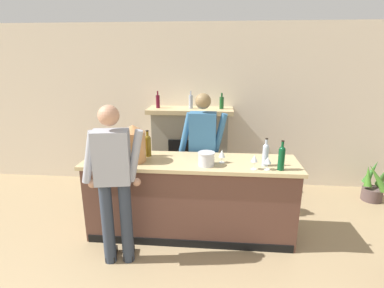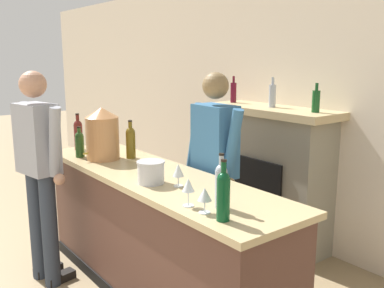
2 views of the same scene
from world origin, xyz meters
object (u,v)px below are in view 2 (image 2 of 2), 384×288
at_px(fireplace_stone, 270,175).
at_px(wine_bottle_burgundy_dark, 78,133).
at_px(ice_bucket_steel, 151,172).
at_px(wine_bottle_rose_blush, 80,143).
at_px(copper_dispenser, 102,133).
at_px(wine_glass_front_right, 205,195).
at_px(wine_glass_mid_counter, 188,186).
at_px(person_customer, 40,169).
at_px(wine_bottle_merlot_tall, 221,184).
at_px(wine_bottle_port_short, 131,141).
at_px(wine_bottle_chardonnay_pale, 223,194).
at_px(wine_glass_near_bucket, 178,171).
at_px(person_bartender, 214,170).

xyz_separation_m(fireplace_stone, wine_bottle_burgundy_dark, (-1.03, -1.56, 0.45)).
distance_m(ice_bucket_steel, wine_bottle_rose_blush, 1.07).
xyz_separation_m(copper_dispenser, ice_bucket_steel, (0.87, -0.06, -0.15)).
distance_m(fireplace_stone, wine_glass_front_right, 2.02).
xyz_separation_m(wine_bottle_rose_blush, wine_glass_mid_counter, (1.60, -0.02, -0.00)).
height_order(person_customer, wine_bottle_burgundy_dark, person_customer).
relative_size(wine_bottle_merlot_tall, wine_bottle_burgundy_dark, 0.95).
distance_m(wine_bottle_rose_blush, wine_bottle_port_short, 0.46).
bearing_deg(person_customer, wine_glass_front_right, 13.45).
relative_size(wine_bottle_port_short, wine_bottle_chardonnay_pale, 0.99).
distance_m(wine_bottle_merlot_tall, wine_glass_near_bucket, 0.50).
xyz_separation_m(copper_dispenser, wine_bottle_rose_blush, (-0.19, -0.13, -0.10)).
relative_size(wine_glass_mid_counter, wine_glass_front_right, 1.14).
distance_m(person_bartender, wine_bottle_burgundy_dark, 1.43).
relative_size(person_customer, wine_bottle_chardonnay_pale, 5.19).
distance_m(wine_bottle_rose_blush, wine_glass_near_bucket, 1.25).
bearing_deg(wine_glass_front_right, wine_bottle_rose_blush, 179.62).
bearing_deg(ice_bucket_steel, wine_glass_near_bucket, 30.82).
distance_m(fireplace_stone, wine_glass_near_bucket, 1.65).
bearing_deg(wine_bottle_port_short, copper_dispenser, -120.09).
distance_m(wine_bottle_merlot_tall, wine_bottle_port_short, 1.44).
distance_m(person_customer, wine_glass_near_bucket, 1.27).
xyz_separation_m(copper_dispenser, wine_glass_mid_counter, (1.40, -0.14, -0.10)).
xyz_separation_m(wine_glass_mid_counter, wine_glass_front_right, (0.15, 0.00, -0.02)).
xyz_separation_m(wine_bottle_chardonnay_pale, wine_glass_front_right, (-0.15, -0.01, -0.04)).
bearing_deg(person_bartender, fireplace_stone, 105.07).
height_order(copper_dispenser, wine_glass_near_bucket, copper_dispenser).
bearing_deg(wine_glass_mid_counter, wine_bottle_port_short, 164.77).
bearing_deg(wine_bottle_rose_blush, wine_bottle_chardonnay_pale, -0.12).
bearing_deg(wine_glass_mid_counter, person_bartender, 130.03).
distance_m(wine_bottle_port_short, wine_bottle_chardonnay_pale, 1.61).
bearing_deg(fireplace_stone, ice_bucket_steel, -78.12).
distance_m(wine_bottle_burgundy_dark, wine_glass_front_right, 2.05).
xyz_separation_m(wine_bottle_rose_blush, wine_glass_near_bucket, (1.24, 0.17, -0.01)).
bearing_deg(wine_glass_front_right, ice_bucket_steel, 173.66).
height_order(wine_bottle_merlot_tall, wine_bottle_port_short, wine_bottle_port_short).
bearing_deg(wine_glass_near_bucket, person_customer, -153.01).
height_order(wine_bottle_merlot_tall, wine_glass_near_bucket, wine_bottle_merlot_tall).
xyz_separation_m(copper_dispenser, wine_bottle_burgundy_dark, (-0.50, -0.01, -0.07)).
relative_size(person_customer, ice_bucket_steel, 8.94).
bearing_deg(wine_bottle_port_short, wine_glass_front_right, -13.57).
relative_size(wine_bottle_port_short, wine_glass_front_right, 2.24).
height_order(ice_bucket_steel, wine_bottle_port_short, wine_bottle_port_short).
relative_size(wine_bottle_chardonnay_pale, wine_glass_near_bucket, 2.13).
height_order(copper_dispenser, ice_bucket_steel, copper_dispenser).
bearing_deg(wine_bottle_rose_blush, person_bartender, 36.16).
bearing_deg(ice_bucket_steel, person_bartender, 97.04).
xyz_separation_m(wine_bottle_port_short, wine_glass_front_right, (1.43, -0.35, -0.04)).
height_order(person_bartender, wine_glass_front_right, person_bartender).
bearing_deg(copper_dispenser, wine_bottle_chardonnay_pale, -4.44).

